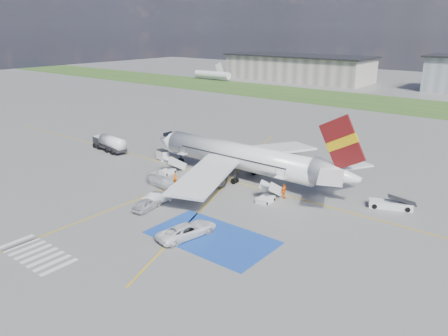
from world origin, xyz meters
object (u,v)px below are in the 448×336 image
(gpu_cart, at_px, (163,155))
(belt_loader, at_px, (391,205))
(airliner, at_px, (245,158))
(van_white_a, at_px, (187,228))
(car_silver_b, at_px, (159,198))
(car_silver_a, at_px, (147,204))
(van_white_b, at_px, (164,181))
(fuel_tanker, at_px, (110,145))

(gpu_cart, xyz_separation_m, belt_loader, (38.21, 3.58, -0.38))
(airliner, xyz_separation_m, van_white_a, (6.22, -19.50, -2.37))
(car_silver_b, relative_size, van_white_a, 0.84)
(belt_loader, bearing_deg, car_silver_b, -168.49)
(belt_loader, height_order, car_silver_a, belt_loader)
(airliner, xyz_separation_m, van_white_b, (-7.04, -10.26, -2.41))
(belt_loader, bearing_deg, van_white_a, -147.85)
(van_white_a, bearing_deg, belt_loader, -112.99)
(van_white_b, bearing_deg, belt_loader, -57.02)
(belt_loader, relative_size, car_silver_a, 1.33)
(airliner, bearing_deg, fuel_tanker, -173.84)
(gpu_cart, relative_size, car_silver_a, 0.53)
(van_white_b, bearing_deg, van_white_a, -116.43)
(fuel_tanker, height_order, gpu_cart, fuel_tanker)
(van_white_b, bearing_deg, gpu_cart, 55.47)
(car_silver_a, relative_size, car_silver_b, 0.96)
(fuel_tanker, height_order, car_silver_a, fuel_tanker)
(van_white_a, bearing_deg, airliner, -61.26)
(car_silver_a, bearing_deg, fuel_tanker, -37.55)
(car_silver_a, distance_m, van_white_b, 8.08)
(van_white_b, bearing_deg, car_silver_a, -140.82)
(airliner, xyz_separation_m, fuel_tanker, (-28.84, -3.11, -2.14))
(fuel_tanker, bearing_deg, gpu_cart, 17.82)
(car_silver_b, height_order, van_white_b, van_white_b)
(airliner, relative_size, fuel_tanker, 4.12)
(airliner, distance_m, van_white_a, 20.60)
(fuel_tanker, relative_size, car_silver_b, 1.96)
(fuel_tanker, height_order, van_white_a, fuel_tanker)
(belt_loader, xyz_separation_m, van_white_a, (-14.94, -22.12, 0.60))
(fuel_tanker, distance_m, gpu_cart, 12.00)
(fuel_tanker, distance_m, van_white_a, 38.70)
(airliner, bearing_deg, belt_loader, 7.07)
(fuel_tanker, xyz_separation_m, gpu_cart, (11.79, 2.16, -0.45))
(van_white_a, xyz_separation_m, van_white_b, (-13.26, 9.23, -0.04))
(car_silver_b, bearing_deg, car_silver_a, 104.94)
(car_silver_b, bearing_deg, belt_loader, -139.74)
(car_silver_a, bearing_deg, van_white_b, -68.26)
(airliner, height_order, gpu_cart, airliner)
(van_white_a, bearing_deg, fuel_tanker, -14.00)
(belt_loader, bearing_deg, gpu_cart, 161.53)
(airliner, bearing_deg, van_white_a, -72.31)
(belt_loader, relative_size, car_silver_b, 1.28)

